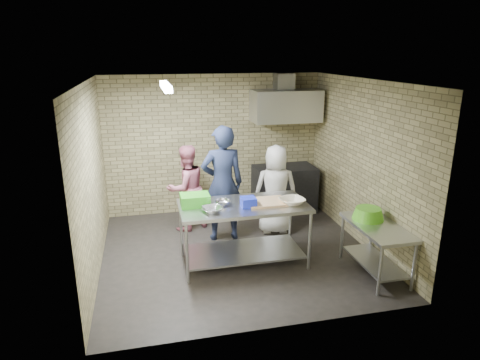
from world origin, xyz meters
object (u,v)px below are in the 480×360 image
object	(u,v)px
bottle_red	(285,108)
man_navy	(223,184)
side_counter	(375,249)
stove	(284,189)
prep_table	(243,234)
green_crate	(195,200)
blue_tub	(248,202)
green_basin	(368,214)
bottle_green	(304,108)
woman_white	(276,190)
woman_pink	(186,188)

from	to	relation	value
bottle_red	man_navy	world-z (taller)	bottle_red
side_counter	stove	world-z (taller)	stove
prep_table	green_crate	world-z (taller)	green_crate
blue_tub	green_basin	distance (m)	1.76
bottle_red	prep_table	bearing A→B (deg)	-121.52
prep_table	green_crate	xyz separation A→B (m)	(-0.70, 0.12, 0.56)
green_crate	bottle_green	distance (m)	3.41
bottle_red	blue_tub	bearing A→B (deg)	-119.50
prep_table	woman_white	bearing A→B (deg)	50.79
man_navy	stove	bearing A→B (deg)	-145.02
bottle_red	woman_white	xyz separation A→B (m)	(-0.56, -1.24, -1.24)
green_basin	woman_white	bearing A→B (deg)	121.92
prep_table	bottle_green	world-z (taller)	bottle_green
blue_tub	woman_white	distance (m)	1.36
man_navy	woman_pink	size ratio (longest dim) A/B	1.27
side_counter	stove	xyz separation A→B (m)	(-0.45, 2.75, 0.08)
blue_tub	bottle_red	distance (m)	2.88
stove	bottle_red	size ratio (longest dim) A/B	6.67
prep_table	bottle_red	size ratio (longest dim) A/B	10.49
stove	blue_tub	distance (m)	2.52
bottle_green	woman_pink	xyz separation A→B (m)	(-2.46, -0.75, -1.24)
green_crate	bottle_green	world-z (taller)	bottle_green
green_basin	bottle_red	distance (m)	3.01
woman_white	green_crate	bearing A→B (deg)	40.04
side_counter	green_crate	distance (m)	2.70
prep_table	bottle_green	bearing A→B (deg)	51.63
woman_white	woman_pink	bearing A→B (deg)	-8.12
green_crate	green_basin	distance (m)	2.54
prep_table	woman_white	size ratio (longest dim) A/B	1.20
bottle_green	green_basin	bearing A→B (deg)	-90.42
blue_tub	green_basin	size ratio (longest dim) A/B	0.46
prep_table	man_navy	distance (m)	1.07
bottle_red	bottle_green	size ratio (longest dim) A/B	1.20
green_crate	blue_tub	size ratio (longest dim) A/B	2.00
prep_table	side_counter	xyz separation A→B (m)	(1.77, -0.75, -0.10)
green_crate	woman_white	distance (m)	1.77
bottle_green	man_navy	bearing A→B (deg)	-145.62
side_counter	woman_pink	world-z (taller)	woman_pink
side_counter	bottle_green	world-z (taller)	bottle_green
side_counter	woman_pink	size ratio (longest dim) A/B	0.78
prep_table	bottle_red	xyz separation A→B (m)	(1.37, 2.24, 1.56)
prep_table	blue_tub	distance (m)	0.55
side_counter	woman_pink	distance (m)	3.35
woman_white	bottle_red	bearing A→B (deg)	-104.33
man_navy	side_counter	bearing A→B (deg)	137.46
blue_tub	woman_pink	distance (m)	1.77
side_counter	bottle_red	size ratio (longest dim) A/B	6.67
woman_pink	woman_white	world-z (taller)	woman_white
woman_pink	blue_tub	bearing A→B (deg)	90.20
woman_pink	green_crate	bearing A→B (deg)	64.85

